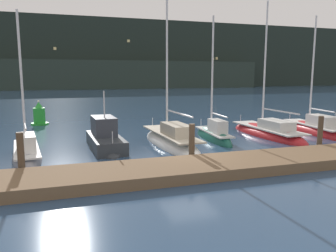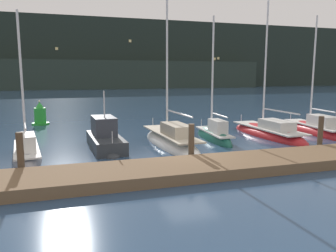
% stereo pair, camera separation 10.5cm
% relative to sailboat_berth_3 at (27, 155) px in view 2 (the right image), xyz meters
% --- Properties ---
extents(ground_plane, '(400.00, 400.00, 0.00)m').
position_rel_sailboat_berth_3_xyz_m(ground_plane, '(7.59, -2.85, -0.14)').
color(ground_plane, navy).
extents(dock, '(38.00, 2.80, 0.45)m').
position_rel_sailboat_berth_3_xyz_m(dock, '(7.59, -4.84, 0.09)').
color(dock, brown).
rests_on(dock, ground).
extents(mooring_pile_1, '(0.28, 0.28, 1.84)m').
position_rel_sailboat_berth_3_xyz_m(mooring_pile_1, '(0.14, -3.19, 0.78)').
color(mooring_pile_1, '#4C3D2D').
rests_on(mooring_pile_1, ground).
extents(mooring_pile_2, '(0.28, 0.28, 1.86)m').
position_rel_sailboat_berth_3_xyz_m(mooring_pile_2, '(7.59, -3.19, 0.79)').
color(mooring_pile_2, '#4C3D2D').
rests_on(mooring_pile_2, ground).
extents(mooring_pile_3, '(0.28, 0.28, 1.95)m').
position_rel_sailboat_berth_3_xyz_m(mooring_pile_3, '(15.03, -3.19, 0.83)').
color(mooring_pile_3, '#4C3D2D').
rests_on(mooring_pile_3, ground).
extents(sailboat_berth_3, '(2.08, 5.86, 7.93)m').
position_rel_sailboat_berth_3_xyz_m(sailboat_berth_3, '(0.00, 0.00, 0.00)').
color(sailboat_berth_3, gray).
rests_on(sailboat_berth_3, ground).
extents(motorboat_berth_4, '(2.02, 5.15, 3.80)m').
position_rel_sailboat_berth_3_xyz_m(motorboat_berth_4, '(4.03, 1.11, 0.17)').
color(motorboat_berth_4, '#2D3338').
rests_on(motorboat_berth_4, ground).
extents(sailboat_berth_5, '(2.24, 7.68, 10.99)m').
position_rel_sailboat_berth_3_xyz_m(sailboat_berth_5, '(7.84, 0.79, 0.01)').
color(sailboat_berth_5, white).
rests_on(sailboat_berth_5, ground).
extents(sailboat_berth_6, '(1.52, 5.38, 8.54)m').
position_rel_sailboat_berth_3_xyz_m(sailboat_berth_6, '(11.02, 1.62, 0.01)').
color(sailboat_berth_6, '#195647').
rests_on(sailboat_berth_6, ground).
extents(sailboat_berth_7, '(2.20, 7.78, 9.72)m').
position_rel_sailboat_berth_3_xyz_m(sailboat_berth_7, '(15.19, 1.79, -0.03)').
color(sailboat_berth_7, red).
rests_on(sailboat_berth_7, ground).
extents(sailboat_berth_8, '(2.57, 7.12, 9.00)m').
position_rel_sailboat_berth_3_xyz_m(sailboat_berth_8, '(19.00, 1.71, -0.01)').
color(sailboat_berth_8, red).
rests_on(sailboat_berth_8, ground).
extents(channel_buoy, '(1.40, 1.40, 2.05)m').
position_rel_sailboat_berth_3_xyz_m(channel_buoy, '(-0.17, 11.79, 0.63)').
color(channel_buoy, green).
rests_on(channel_buoy, ground).
extents(hillside_backdrop, '(240.00, 23.00, 21.30)m').
position_rel_sailboat_berth_3_xyz_m(hillside_backdrop, '(5.33, 91.83, 9.68)').
color(hillside_backdrop, '#1E2823').
rests_on(hillside_backdrop, ground).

